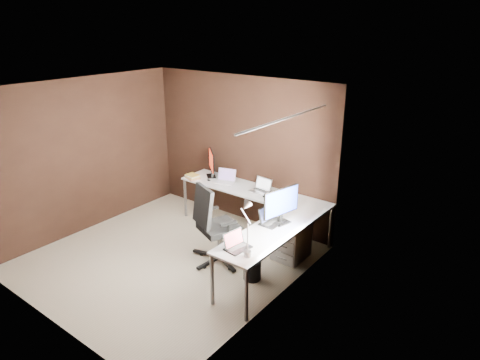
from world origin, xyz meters
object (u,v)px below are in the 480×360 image
(laptop_black_small, at_px, (236,245))
(drawer_pedestal, at_px, (291,239))
(laptop_white, at_px, (226,179))
(desk_lamp, at_px, (246,221))
(office_chair, at_px, (217,239))
(book_stack, at_px, (193,177))
(monitor_right, at_px, (281,204))
(laptop_black_big, at_px, (270,219))
(wastebasket, at_px, (252,270))
(monitor_left, at_px, (212,162))
(laptop_silver, at_px, (261,188))

(laptop_black_small, bearing_deg, drawer_pedestal, 7.41)
(laptop_white, bearing_deg, desk_lamp, -60.21)
(office_chair, bearing_deg, laptop_white, 146.25)
(book_stack, relative_size, desk_lamp, 0.43)
(drawer_pedestal, bearing_deg, laptop_white, 166.43)
(drawer_pedestal, bearing_deg, monitor_right, -83.57)
(laptop_black_big, relative_size, wastebasket, 1.26)
(drawer_pedestal, bearing_deg, laptop_black_small, -90.75)
(laptop_black_big, relative_size, book_stack, 1.22)
(monitor_left, relative_size, laptop_silver, 1.37)
(office_chair, bearing_deg, desk_lamp, -8.02)
(laptop_silver, bearing_deg, monitor_left, -176.97)
(desk_lamp, height_order, office_chair, desk_lamp)
(office_chair, height_order, wastebasket, office_chair)
(laptop_silver, bearing_deg, office_chair, -84.33)
(wastebasket, bearing_deg, laptop_black_big, 82.70)
(laptop_black_big, height_order, office_chair, office_chair)
(monitor_right, height_order, laptop_white, monitor_right)
(laptop_black_small, bearing_deg, laptop_black_big, 12.17)
(laptop_silver, bearing_deg, laptop_black_big, -44.00)
(desk_lamp, bearing_deg, laptop_black_big, 84.77)
(monitor_right, height_order, laptop_black_big, monitor_right)
(book_stack, bearing_deg, laptop_white, 21.51)
(drawer_pedestal, height_order, laptop_black_small, laptop_black_small)
(book_stack, distance_m, desk_lamp, 2.70)
(laptop_black_big, height_order, wastebasket, laptop_black_big)
(drawer_pedestal, bearing_deg, book_stack, 175.91)
(laptop_silver, relative_size, office_chair, 0.28)
(monitor_left, distance_m, wastebasket, 2.34)
(laptop_black_big, xyz_separation_m, desk_lamp, (0.22, -0.84, 0.36))
(laptop_black_big, bearing_deg, monitor_left, 64.41)
(monitor_right, height_order, laptop_silver, monitor_right)
(monitor_right, bearing_deg, desk_lamp, -160.77)
(monitor_right, relative_size, office_chair, 0.51)
(monitor_right, relative_size, book_stack, 2.12)
(monitor_left, relative_size, office_chair, 0.39)
(monitor_left, distance_m, laptop_black_big, 2.05)
(laptop_white, relative_size, laptop_silver, 1.10)
(drawer_pedestal, bearing_deg, monitor_left, 167.03)
(office_chair, bearing_deg, laptop_black_small, -12.27)
(desk_lamp, relative_size, office_chair, 0.55)
(laptop_black_big, height_order, desk_lamp, desk_lamp)
(monitor_right, relative_size, laptop_black_big, 1.74)
(laptop_black_small, height_order, wastebasket, laptop_black_small)
(laptop_black_small, bearing_deg, laptop_silver, 33.43)
(drawer_pedestal, bearing_deg, laptop_black_big, -99.06)
(desk_lamp, xyz_separation_m, office_chair, (-0.95, 0.57, -0.79))
(drawer_pedestal, relative_size, book_stack, 2.11)
(laptop_black_small, bearing_deg, wastebasket, 20.22)
(laptop_black_big, relative_size, desk_lamp, 0.53)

